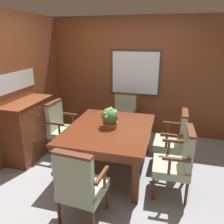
% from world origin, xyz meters
% --- Properties ---
extents(ground_plane, '(14.00, 14.00, 0.00)m').
position_xyz_m(ground_plane, '(0.00, 0.00, 0.00)').
color(ground_plane, gray).
extents(wall_back, '(7.20, 0.08, 2.45)m').
position_xyz_m(wall_back, '(0.00, 1.82, 1.23)').
color(wall_back, brown).
rests_on(wall_back, ground_plane).
extents(wall_left, '(0.08, 7.20, 2.45)m').
position_xyz_m(wall_left, '(-1.64, 0.00, 1.23)').
color(wall_left, brown).
rests_on(wall_left, ground_plane).
extents(dining_table, '(1.26, 1.53, 0.72)m').
position_xyz_m(dining_table, '(0.07, 0.19, 0.63)').
color(dining_table, '#562614').
rests_on(dining_table, ground_plane).
extents(chair_head_near, '(0.56, 0.51, 0.96)m').
position_xyz_m(chair_head_near, '(0.04, -0.94, 0.51)').
color(chair_head_near, '#562B19').
rests_on(chair_head_near, ground_plane).
extents(chair_right_near, '(0.49, 0.55, 0.96)m').
position_xyz_m(chair_right_near, '(1.09, -0.15, 0.51)').
color(chair_right_near, '#562B19').
rests_on(chair_right_near, ground_plane).
extents(chair_left_far, '(0.50, 0.55, 0.96)m').
position_xyz_m(chair_left_far, '(-0.93, 0.51, 0.51)').
color(chair_left_far, '#562B19').
rests_on(chair_left_far, ground_plane).
extents(chair_head_far, '(0.55, 0.50, 0.96)m').
position_xyz_m(chair_head_far, '(0.05, 1.34, 0.51)').
color(chair_head_far, '#562B19').
rests_on(chair_head_far, ground_plane).
extents(chair_right_far, '(0.49, 0.55, 0.96)m').
position_xyz_m(chair_right_far, '(1.06, 0.53, 0.51)').
color(chair_right_far, '#562B19').
rests_on(chair_right_far, ground_plane).
extents(potted_plant, '(0.26, 0.27, 0.32)m').
position_xyz_m(potted_plant, '(0.07, 0.21, 0.88)').
color(potted_plant, '#B2603D').
rests_on(potted_plant, dining_table).
extents(sideboard_cabinet, '(0.44, 1.00, 1.02)m').
position_xyz_m(sideboard_cabinet, '(-1.39, 0.24, 0.51)').
color(sideboard_cabinet, brown).
rests_on(sideboard_cabinet, ground_plane).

